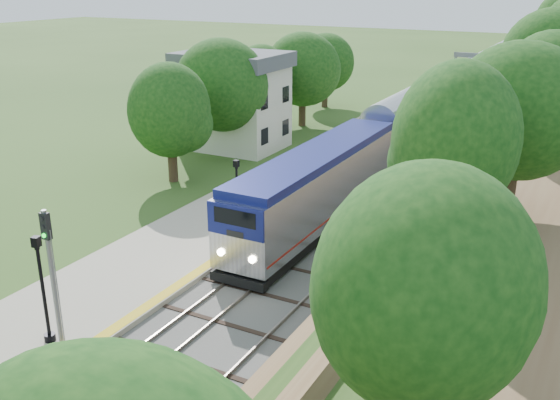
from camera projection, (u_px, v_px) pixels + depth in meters
The scene contains 12 objects.
ground at pixel (122, 383), 22.52m from camera, with size 320.00×320.00×0.00m, color #2D4C19.
trackbed at pixel (492, 104), 71.40m from camera, with size 9.50×170.00×0.28m.
platform at pixel (235, 214), 38.04m from camera, with size 6.40×68.00×0.38m, color #A79B86.
yellow_stripe at pixel (276, 219), 36.71m from camera, with size 0.55×68.00×0.01m, color gold.
station_building at pixel (233, 100), 52.24m from camera, with size 8.60×6.60×8.00m.
signal_gantry at pixel (493, 67), 65.43m from camera, with size 8.40×0.38×6.20m.
trees_behind_platform at pixel (196, 119), 43.09m from camera, with size 7.82×53.32×7.21m.
train at pixel (502, 66), 85.69m from camera, with size 2.99×140.52×4.40m.
lamppost_mid at pixel (44, 296), 23.76m from camera, with size 0.44×0.44×4.43m.
lamppost_far at pixel (237, 200), 34.25m from camera, with size 0.41×0.41×4.15m.
signal_platform at pixel (51, 268), 22.49m from camera, with size 0.34×0.27×5.77m.
signal_farside at pixel (468, 139), 40.33m from camera, with size 0.34×0.27×6.20m.
Camera 1 is at (13.98, -14.03, 13.84)m, focal length 40.00 mm.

